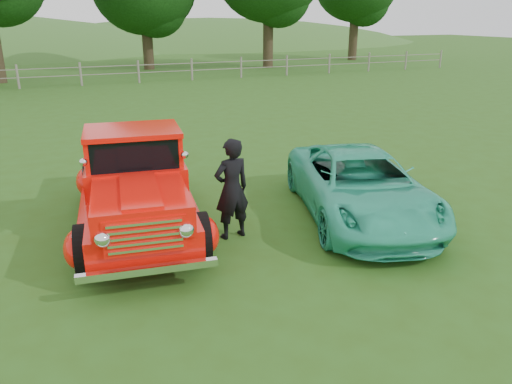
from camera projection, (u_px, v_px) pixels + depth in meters
name	position (u px, v px, depth m)	size (l,w,h in m)	color
ground	(219.00, 276.00, 7.14)	(140.00, 140.00, 0.00)	#2C5115
distant_hills	(22.00, 87.00, 58.68)	(116.00, 60.00, 18.00)	#316726
fence_line	(81.00, 74.00, 26.00)	(48.00, 0.12, 1.20)	gray
red_pickup	(136.00, 184.00, 8.50)	(2.69, 5.17, 1.78)	black
teal_sedan	(360.00, 186.00, 9.02)	(2.01, 4.36, 1.21)	#2EB991
man	(232.00, 189.00, 8.12)	(0.62, 0.41, 1.69)	black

